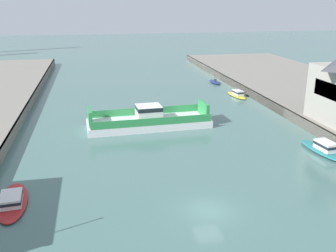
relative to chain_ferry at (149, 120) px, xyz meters
The scene contains 6 objects.
ground_plane 24.87m from the chain_ferry, 86.14° to the right, with size 400.00×400.00×0.00m, color #476B66.
chain_ferry is the anchor object (origin of this frame).
moored_boat_near_left 25.24m from the chain_ferry, 37.67° to the left, with size 2.70×6.80×1.34m.
moored_boat_near_right 24.41m from the chain_ferry, 36.56° to the right, with size 2.98×7.95×1.65m.
moored_boat_mid_left 25.76m from the chain_ferry, 127.88° to the right, with size 3.32×8.04×1.22m.
moored_boat_mid_right 34.93m from the chain_ferry, 55.60° to the left, with size 2.13×5.24×1.03m.
Camera 1 is at (-9.48, -28.69, 17.83)m, focal length 40.50 mm.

